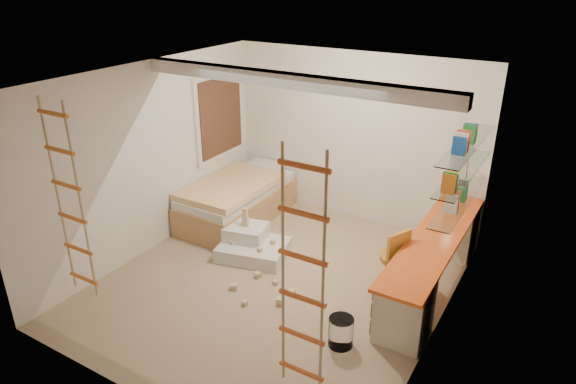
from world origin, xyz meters
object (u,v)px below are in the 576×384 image
Objects in this scene: play_platform at (252,245)px; bed at (237,200)px; swivel_chair at (398,272)px; desk at (433,261)px.

bed is at bearing 135.47° from play_platform.
play_platform is (-2.06, -0.11, -0.17)m from swivel_chair.
swivel_chair is at bearing 3.18° from play_platform.
desk is 2.69× the size of play_platform.
bed is 1.16m from play_platform.
bed is at bearing 173.51° from desk.
desk is 3.13× the size of swivel_chair.
swivel_chair is at bearing -133.92° from desk.
play_platform is (-2.38, -0.44, -0.25)m from desk.
desk is at bearing 10.57° from play_platform.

